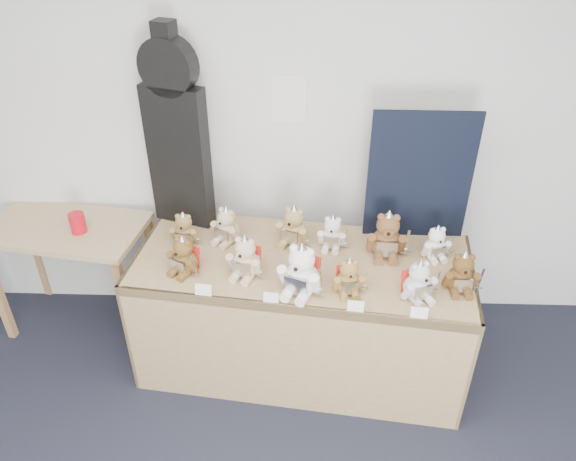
{
  "coord_description": "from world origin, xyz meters",
  "views": [
    {
      "loc": [
        0.31,
        -0.73,
        2.8
      ],
      "look_at": [
        0.22,
        1.8,
        1.1
      ],
      "focal_mm": 35.0,
      "sensor_mm": 36.0,
      "label": 1
    }
  ],
  "objects_px": {
    "side_table": "(69,243)",
    "teddy_back_end": "(436,244)",
    "teddy_back_left": "(226,227)",
    "teddy_front_far_left": "(184,257)",
    "teddy_front_left": "(245,258)",
    "teddy_back_right": "(387,237)",
    "teddy_front_end": "(462,274)",
    "teddy_back_centre_right": "(332,234)",
    "teddy_back_far_left": "(184,230)",
    "teddy_front_centre": "(301,272)",
    "teddy_back_centre_left": "(294,227)",
    "teddy_front_right": "(349,278)",
    "guitar_case": "(176,132)",
    "display_table": "(300,292)",
    "red_cup": "(78,223)",
    "teddy_front_far_right": "(418,282)"
  },
  "relations": [
    {
      "from": "side_table",
      "to": "teddy_back_end",
      "type": "xyz_separation_m",
      "value": [
        2.3,
        -0.25,
        0.22
      ]
    },
    {
      "from": "teddy_back_left",
      "to": "teddy_front_far_left",
      "type": "bearing_deg",
      "value": -92.11
    },
    {
      "from": "side_table",
      "to": "teddy_front_left",
      "type": "relative_size",
      "value": 3.78
    },
    {
      "from": "teddy_front_far_left",
      "to": "teddy_back_right",
      "type": "distance_m",
      "value": 1.17
    },
    {
      "from": "side_table",
      "to": "teddy_back_end",
      "type": "bearing_deg",
      "value": 3.04
    },
    {
      "from": "teddy_front_end",
      "to": "teddy_back_centre_right",
      "type": "distance_m",
      "value": 0.78
    },
    {
      "from": "teddy_front_left",
      "to": "teddy_back_left",
      "type": "distance_m",
      "value": 0.36
    },
    {
      "from": "teddy_back_far_left",
      "to": "teddy_front_centre",
      "type": "bearing_deg",
      "value": -26.65
    },
    {
      "from": "side_table",
      "to": "teddy_back_end",
      "type": "relative_size",
      "value": 4.64
    },
    {
      "from": "teddy_back_left",
      "to": "teddy_back_centre_left",
      "type": "bearing_deg",
      "value": 30.0
    },
    {
      "from": "teddy_front_left",
      "to": "teddy_front_right",
      "type": "relative_size",
      "value": 1.18
    },
    {
      "from": "teddy_front_centre",
      "to": "guitar_case",
      "type": "bearing_deg",
      "value": 158.82
    },
    {
      "from": "guitar_case",
      "to": "teddy_front_far_left",
      "type": "distance_m",
      "value": 0.75
    },
    {
      "from": "teddy_back_centre_left",
      "to": "teddy_back_far_left",
      "type": "height_order",
      "value": "teddy_back_centre_left"
    },
    {
      "from": "display_table",
      "to": "teddy_back_centre_right",
      "type": "bearing_deg",
      "value": 57.16
    },
    {
      "from": "teddy_back_centre_right",
      "to": "teddy_front_left",
      "type": "bearing_deg",
      "value": -140.48
    },
    {
      "from": "teddy_back_right",
      "to": "guitar_case",
      "type": "bearing_deg",
      "value": 168.4
    },
    {
      "from": "teddy_front_left",
      "to": "teddy_back_centre_right",
      "type": "distance_m",
      "value": 0.57
    },
    {
      "from": "teddy_front_right",
      "to": "display_table",
      "type": "bearing_deg",
      "value": 136.12
    },
    {
      "from": "teddy_front_left",
      "to": "teddy_front_end",
      "type": "distance_m",
      "value": 1.18
    },
    {
      "from": "side_table",
      "to": "teddy_front_centre",
      "type": "bearing_deg",
      "value": -12.0
    },
    {
      "from": "teddy_front_far_left",
      "to": "teddy_back_right",
      "type": "relative_size",
      "value": 0.81
    },
    {
      "from": "teddy_front_right",
      "to": "teddy_back_centre_right",
      "type": "bearing_deg",
      "value": 93.05
    },
    {
      "from": "red_cup",
      "to": "teddy_back_centre_right",
      "type": "height_order",
      "value": "teddy_back_centre_right"
    },
    {
      "from": "display_table",
      "to": "teddy_back_centre_left",
      "type": "xyz_separation_m",
      "value": [
        -0.05,
        0.26,
        0.29
      ]
    },
    {
      "from": "teddy_front_far_right",
      "to": "teddy_back_centre_right",
      "type": "bearing_deg",
      "value": 108.6
    },
    {
      "from": "display_table",
      "to": "side_table",
      "type": "height_order",
      "value": "same"
    },
    {
      "from": "teddy_front_end",
      "to": "teddy_back_centre_right",
      "type": "relative_size",
      "value": 1.12
    },
    {
      "from": "teddy_back_end",
      "to": "red_cup",
      "type": "bearing_deg",
      "value": 161.91
    },
    {
      "from": "teddy_back_far_left",
      "to": "teddy_back_centre_left",
      "type": "bearing_deg",
      "value": 6.87
    },
    {
      "from": "teddy_back_centre_right",
      "to": "teddy_back_right",
      "type": "distance_m",
      "value": 0.32
    },
    {
      "from": "red_cup",
      "to": "teddy_back_right",
      "type": "height_order",
      "value": "teddy_back_right"
    },
    {
      "from": "teddy_back_centre_left",
      "to": "teddy_front_left",
      "type": "bearing_deg",
      "value": -105.05
    },
    {
      "from": "side_table",
      "to": "guitar_case",
      "type": "relative_size",
      "value": 0.85
    },
    {
      "from": "teddy_front_end",
      "to": "teddy_back_right",
      "type": "xyz_separation_m",
      "value": [
        -0.37,
        0.31,
        0.02
      ]
    },
    {
      "from": "teddy_front_far_right",
      "to": "teddy_back_centre_left",
      "type": "relative_size",
      "value": 0.93
    },
    {
      "from": "display_table",
      "to": "teddy_back_far_left",
      "type": "xyz_separation_m",
      "value": [
        -0.7,
        0.23,
        0.27
      ]
    },
    {
      "from": "teddy_front_left",
      "to": "teddy_front_far_right",
      "type": "xyz_separation_m",
      "value": [
        0.93,
        -0.17,
        -0.01
      ]
    },
    {
      "from": "display_table",
      "to": "teddy_front_far_left",
      "type": "distance_m",
      "value": 0.71
    },
    {
      "from": "display_table",
      "to": "teddy_front_right",
      "type": "bearing_deg",
      "value": -29.74
    },
    {
      "from": "teddy_back_far_left",
      "to": "teddy_front_far_left",
      "type": "bearing_deg",
      "value": -75.23
    },
    {
      "from": "teddy_front_left",
      "to": "teddy_back_end",
      "type": "relative_size",
      "value": 1.23
    },
    {
      "from": "guitar_case",
      "to": "teddy_front_right",
      "type": "height_order",
      "value": "guitar_case"
    },
    {
      "from": "teddy_front_end",
      "to": "teddy_back_right",
      "type": "bearing_deg",
      "value": 140.73
    },
    {
      "from": "red_cup",
      "to": "teddy_back_centre_left",
      "type": "distance_m",
      "value": 1.35
    },
    {
      "from": "teddy_front_right",
      "to": "teddy_front_centre",
      "type": "bearing_deg",
      "value": 174.16
    },
    {
      "from": "guitar_case",
      "to": "teddy_back_centre_left",
      "type": "distance_m",
      "value": 0.9
    },
    {
      "from": "display_table",
      "to": "red_cup",
      "type": "distance_m",
      "value": 1.45
    },
    {
      "from": "teddy_front_left",
      "to": "teddy_back_centre_left",
      "type": "height_order",
      "value": "teddy_front_left"
    },
    {
      "from": "teddy_front_end",
      "to": "display_table",
      "type": "bearing_deg",
      "value": 170.76
    }
  ]
}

